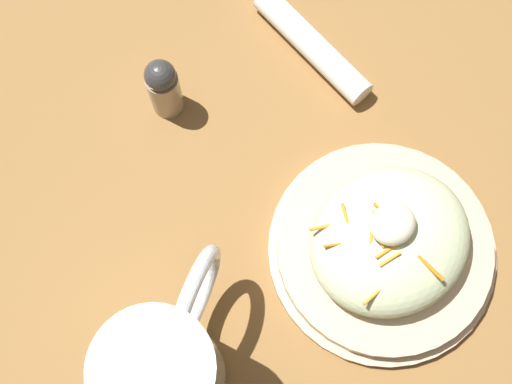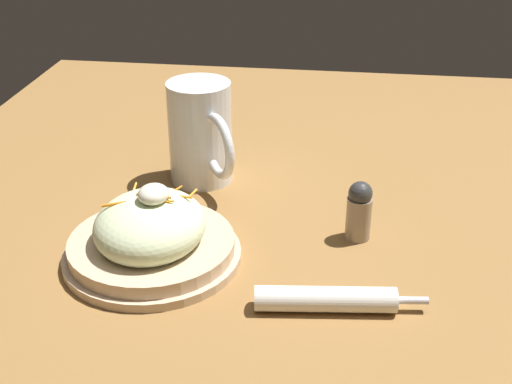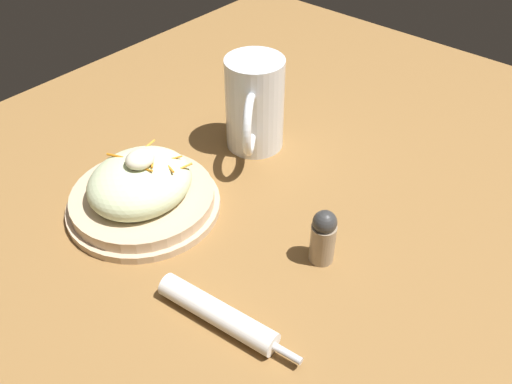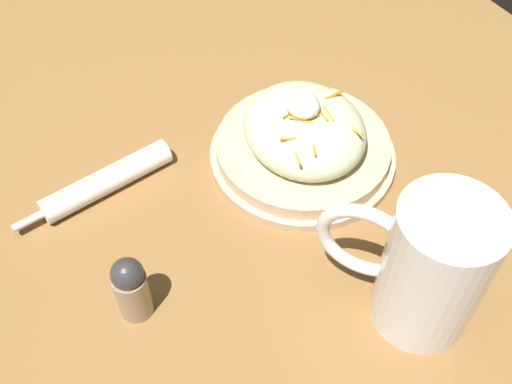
{
  "view_description": "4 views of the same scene",
  "coord_description": "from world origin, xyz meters",
  "px_view_note": "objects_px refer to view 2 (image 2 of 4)",
  "views": [
    {
      "loc": [
        -0.09,
        -0.31,
        0.65
      ],
      "look_at": [
        0.02,
        -0.16,
        0.05
      ],
      "focal_mm": 46.31,
      "sensor_mm": 36.0,
      "label": 1
    },
    {
      "loc": [
        0.81,
        -0.03,
        0.49
      ],
      "look_at": [
        0.01,
        -0.14,
        0.06
      ],
      "focal_mm": 48.38,
      "sensor_mm": 36.0,
      "label": 2
    },
    {
      "loc": [
        0.44,
        0.25,
        0.54
      ],
      "look_at": [
        0.02,
        -0.11,
        0.07
      ],
      "focal_mm": 37.85,
      "sensor_mm": 36.0,
      "label": 3
    },
    {
      "loc": [
        -0.31,
        0.04,
        0.56
      ],
      "look_at": [
        0.02,
        -0.16,
        0.08
      ],
      "focal_mm": 42.73,
      "sensor_mm": 36.0,
      "label": 4
    }
  ],
  "objects_px": {
    "napkin_roll": "(327,299)",
    "salad_plate": "(151,236)",
    "beer_mug": "(201,139)",
    "salt_shaker": "(359,210)"
  },
  "relations": [
    {
      "from": "napkin_roll",
      "to": "salt_shaker",
      "type": "bearing_deg",
      "value": 168.44
    },
    {
      "from": "napkin_roll",
      "to": "salad_plate",
      "type": "bearing_deg",
      "value": -108.59
    },
    {
      "from": "beer_mug",
      "to": "napkin_roll",
      "type": "xyz_separation_m",
      "value": [
        0.31,
        0.21,
        -0.05
      ]
    },
    {
      "from": "beer_mug",
      "to": "napkin_roll",
      "type": "bearing_deg",
      "value": 34.06
    },
    {
      "from": "salad_plate",
      "to": "napkin_roll",
      "type": "bearing_deg",
      "value": 71.41
    },
    {
      "from": "beer_mug",
      "to": "napkin_roll",
      "type": "height_order",
      "value": "beer_mug"
    },
    {
      "from": "beer_mug",
      "to": "salt_shaker",
      "type": "height_order",
      "value": "beer_mug"
    },
    {
      "from": "salad_plate",
      "to": "napkin_roll",
      "type": "distance_m",
      "value": 0.24
    },
    {
      "from": "beer_mug",
      "to": "salad_plate",
      "type": "bearing_deg",
      "value": -4.28
    },
    {
      "from": "beer_mug",
      "to": "napkin_roll",
      "type": "distance_m",
      "value": 0.38
    }
  ]
}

